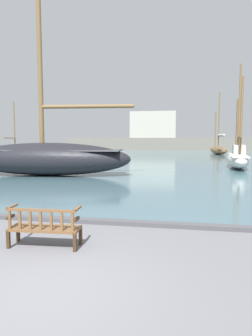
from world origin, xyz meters
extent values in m
plane|color=slate|center=(0.00, 0.00, 0.00)|extent=(160.00, 160.00, 0.00)
cube|color=#476670|center=(0.00, 44.00, 0.04)|extent=(100.00, 80.00, 0.08)
cube|color=#4C4C50|center=(0.00, 3.85, 0.06)|extent=(40.00, 0.30, 0.12)
cube|color=#3D2A19|center=(-1.59, 2.03, 0.21)|extent=(0.07, 0.07, 0.42)
cube|color=#3D2A19|center=(-0.06, 2.11, 0.21)|extent=(0.07, 0.07, 0.42)
cube|color=#3D2A19|center=(-1.57, 1.58, 0.21)|extent=(0.07, 0.07, 0.42)
cube|color=#3D2A19|center=(-0.04, 1.66, 0.21)|extent=(0.07, 0.07, 0.42)
cube|color=brown|center=(-0.81, 1.84, 0.42)|extent=(1.62, 0.60, 0.06)
cube|color=brown|center=(-0.80, 1.63, 0.89)|extent=(1.60, 0.13, 0.06)
cube|color=brown|center=(-1.52, 1.59, 0.66)|extent=(0.06, 0.04, 0.41)
cube|color=brown|center=(-1.28, 1.60, 0.66)|extent=(0.06, 0.04, 0.41)
cube|color=brown|center=(-1.04, 1.61, 0.66)|extent=(0.06, 0.04, 0.41)
cube|color=brown|center=(-0.80, 1.63, 0.66)|extent=(0.06, 0.04, 0.41)
cube|color=brown|center=(-0.56, 1.64, 0.66)|extent=(0.06, 0.04, 0.41)
cube|color=brown|center=(-0.32, 1.65, 0.66)|extent=(0.06, 0.04, 0.41)
cube|color=brown|center=(-0.08, 1.66, 0.66)|extent=(0.06, 0.04, 0.41)
cube|color=#3D2A19|center=(-1.58, 1.71, 0.69)|extent=(0.08, 0.30, 0.06)
cube|color=brown|center=(-1.58, 1.80, 0.90)|extent=(0.08, 0.47, 0.04)
cube|color=#3D2A19|center=(-0.04, 1.80, 0.69)|extent=(0.08, 0.30, 0.06)
cube|color=brown|center=(-0.05, 1.88, 0.90)|extent=(0.08, 0.47, 0.04)
ellipsoid|color=black|center=(-6.23, 13.59, 1.12)|extent=(11.05, 3.86, 2.09)
cube|color=#4C4C51|center=(-6.23, 13.59, 1.70)|extent=(9.69, 3.02, 0.08)
cylinder|color=brown|center=(-6.50, 13.57, 8.47)|extent=(0.30, 0.30, 13.46)
cylinder|color=brown|center=(-3.56, 13.82, 4.42)|extent=(5.89, 0.73, 0.24)
ellipsoid|color=silver|center=(6.80, 20.98, 0.72)|extent=(2.31, 7.25, 1.29)
cube|color=white|center=(6.80, 20.98, 1.08)|extent=(1.83, 6.36, 0.08)
cube|color=beige|center=(6.74, 20.45, 1.52)|extent=(1.06, 1.98, 0.80)
cylinder|color=brown|center=(6.82, 21.15, 4.71)|extent=(0.16, 0.16, 7.18)
cylinder|color=brown|center=(6.65, 19.58, 2.50)|extent=(0.45, 3.17, 0.13)
cylinder|color=brown|center=(7.02, 23.10, 3.47)|extent=(0.16, 0.16, 4.71)
cylinder|color=brown|center=(6.60, 19.03, 4.02)|extent=(0.16, 0.16, 5.80)
ellipsoid|color=brown|center=(7.80, 41.80, 0.62)|extent=(2.56, 7.11, 1.09)
cube|color=#997A5B|center=(7.80, 41.80, 0.92)|extent=(2.04, 6.23, 0.08)
cylinder|color=brown|center=(7.78, 41.98, 5.07)|extent=(0.17, 0.17, 8.22)
cylinder|color=brown|center=(7.99, 40.35, 2.77)|extent=(0.55, 3.26, 0.13)
cylinder|color=silver|center=(7.99, 40.35, 2.90)|extent=(0.64, 2.96, 0.27)
cylinder|color=brown|center=(7.54, 43.87, 3.69)|extent=(0.17, 0.17, 5.45)
ellipsoid|color=maroon|center=(-19.32, 31.98, 0.57)|extent=(1.97, 5.96, 0.99)
cube|color=#C6514C|center=(-19.32, 31.98, 0.84)|extent=(1.52, 5.23, 0.08)
cylinder|color=brown|center=(-19.33, 32.12, 4.06)|extent=(0.16, 0.16, 6.35)
cylinder|color=brown|center=(-19.24, 30.69, 2.47)|extent=(0.31, 2.88, 0.13)
cube|color=slate|center=(0.00, 55.67, 1.26)|extent=(41.85, 2.40, 2.52)
cube|color=#B7B2A3|center=(-3.19, 55.67, 5.12)|extent=(9.02, 2.00, 5.19)
camera|label=1|loc=(2.17, -4.34, 2.46)|focal=32.00mm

